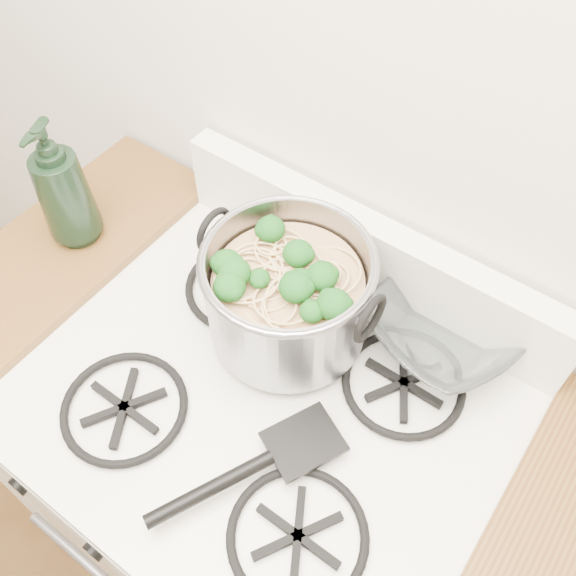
{
  "coord_description": "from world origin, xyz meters",
  "views": [
    {
      "loc": [
        0.31,
        0.89,
        1.84
      ],
      "look_at": [
        -0.05,
        1.39,
        1.03
      ],
      "focal_mm": 40.0,
      "sensor_mm": 36.0,
      "label": 1
    }
  ],
  "objects_px": {
    "spatula": "(304,440)",
    "glass_bowl": "(444,332)",
    "bottle": "(61,184)",
    "gas_range": "(271,497)",
    "stock_pot": "(288,295)"
  },
  "relations": [
    {
      "from": "spatula",
      "to": "glass_bowl",
      "type": "height_order",
      "value": "glass_bowl"
    },
    {
      "from": "stock_pot",
      "to": "spatula",
      "type": "xyz_separation_m",
      "value": [
        0.15,
        -0.16,
        -0.08
      ]
    },
    {
      "from": "glass_bowl",
      "to": "bottle",
      "type": "relative_size",
      "value": 0.38
    },
    {
      "from": "bottle",
      "to": "spatula",
      "type": "bearing_deg",
      "value": -27.36
    },
    {
      "from": "spatula",
      "to": "glass_bowl",
      "type": "relative_size",
      "value": 3.14
    },
    {
      "from": "spatula",
      "to": "glass_bowl",
      "type": "xyz_separation_m",
      "value": [
        0.08,
        0.3,
        0.0
      ]
    },
    {
      "from": "stock_pot",
      "to": "bottle",
      "type": "distance_m",
      "value": 0.46
    },
    {
      "from": "bottle",
      "to": "stock_pot",
      "type": "bearing_deg",
      "value": -10.22
    },
    {
      "from": "bottle",
      "to": "gas_range",
      "type": "bearing_deg",
      "value": -25.71
    },
    {
      "from": "gas_range",
      "to": "spatula",
      "type": "xyz_separation_m",
      "value": [
        0.1,
        -0.03,
        0.5
      ]
    },
    {
      "from": "glass_bowl",
      "to": "bottle",
      "type": "xyz_separation_m",
      "value": [
        -0.68,
        -0.2,
        0.11
      ]
    },
    {
      "from": "gas_range",
      "to": "glass_bowl",
      "type": "bearing_deg",
      "value": 55.67
    },
    {
      "from": "stock_pot",
      "to": "glass_bowl",
      "type": "distance_m",
      "value": 0.27
    },
    {
      "from": "gas_range",
      "to": "stock_pot",
      "type": "bearing_deg",
      "value": 109.55
    },
    {
      "from": "gas_range",
      "to": "stock_pot",
      "type": "distance_m",
      "value": 0.59
    }
  ]
}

